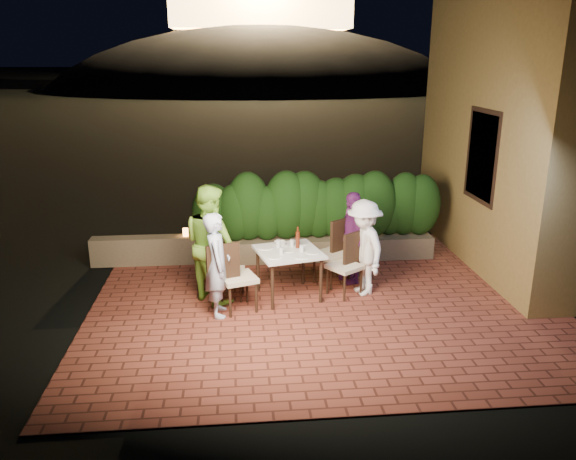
{
  "coord_description": "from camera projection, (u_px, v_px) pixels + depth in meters",
  "views": [
    {
      "loc": [
        -1.29,
        -7.42,
        3.59
      ],
      "look_at": [
        -0.52,
        0.73,
        1.05
      ],
      "focal_mm": 35.0,
      "sensor_mm": 36.0,
      "label": 1
    }
  ],
  "objects": [
    {
      "name": "chair_left_back",
      "position": [
        230.0,
        270.0,
        8.59
      ],
      "size": [
        0.46,
        0.46,
        0.9
      ],
      "primitive_type": null,
      "rotation": [
        0.0,
        0.0,
        -0.11
      ],
      "color": "black",
      "rests_on": "ground"
    },
    {
      "name": "glass_nw",
      "position": [
        281.0,
        251.0,
        8.39
      ],
      "size": [
        0.06,
        0.06,
        0.11
      ],
      "primitive_type": "cylinder",
      "color": "silver",
      "rests_on": "dining_table"
    },
    {
      "name": "plate_front",
      "position": [
        302.0,
        257.0,
        8.28
      ],
      "size": [
        0.21,
        0.21,
        0.01
      ],
      "primitive_type": "cylinder",
      "color": "white",
      "rests_on": "dining_table"
    },
    {
      "name": "plate_sw",
      "position": [
        265.0,
        248.0,
        8.67
      ],
      "size": [
        0.23,
        0.23,
        0.01
      ],
      "primitive_type": "cylinder",
      "color": "white",
      "rests_on": "dining_table"
    },
    {
      "name": "diner_blue",
      "position": [
        217.0,
        265.0,
        7.95
      ],
      "size": [
        0.39,
        0.57,
        1.53
      ],
      "primitive_type": "imported",
      "rotation": [
        0.0,
        0.0,
        1.61
      ],
      "color": "silver",
      "rests_on": "ground"
    },
    {
      "name": "hedge",
      "position": [
        319.0,
        208.0,
        10.16
      ],
      "size": [
        4.0,
        0.7,
        1.1
      ],
      "primitive_type": null,
      "color": "#15360E",
      "rests_on": "planter"
    },
    {
      "name": "diner_white",
      "position": [
        364.0,
        248.0,
        8.68
      ],
      "size": [
        0.79,
        1.09,
        1.51
      ],
      "primitive_type": "imported",
      "rotation": [
        0.0,
        0.0,
        -1.32
      ],
      "color": "white",
      "rests_on": "ground"
    },
    {
      "name": "parapet",
      "position": [
        154.0,
        250.0,
        10.09
      ],
      "size": [
        2.2,
        0.3,
        0.5
      ],
      "primitive_type": "cube",
      "color": "brown",
      "rests_on": "ground"
    },
    {
      "name": "planter",
      "position": [
        319.0,
        248.0,
        10.38
      ],
      "size": [
        4.2,
        0.55,
        0.4
      ],
      "primitive_type": "cube",
      "color": "brown",
      "rests_on": "ground"
    },
    {
      "name": "chair_right_front",
      "position": [
        345.0,
        265.0,
        8.7
      ],
      "size": [
        0.63,
        0.63,
        0.98
      ],
      "primitive_type": null,
      "rotation": [
        0.0,
        0.0,
        3.76
      ],
      "color": "black",
      "rests_on": "ground"
    },
    {
      "name": "window_pane",
      "position": [
        484.0,
        156.0,
        9.32
      ],
      "size": [
        0.08,
        1.0,
        1.4
      ],
      "primitive_type": "cube",
      "color": "black",
      "rests_on": "building_wall"
    },
    {
      "name": "glass_ne",
      "position": [
        302.0,
        248.0,
        8.5
      ],
      "size": [
        0.06,
        0.06,
        0.11
      ],
      "primitive_type": "cylinder",
      "color": "silver",
      "rests_on": "dining_table"
    },
    {
      "name": "chair_right_back",
      "position": [
        332.0,
        253.0,
        9.11
      ],
      "size": [
        0.68,
        0.68,
        1.06
      ],
      "primitive_type": null,
      "rotation": [
        0.0,
        0.0,
        3.74
      ],
      "color": "black",
      "rests_on": "ground"
    },
    {
      "name": "diner_purple",
      "position": [
        352.0,
        237.0,
        9.16
      ],
      "size": [
        0.49,
        0.94,
        1.52
      ],
      "primitive_type": "imported",
      "rotation": [
        0.0,
        0.0,
        -1.44
      ],
      "color": "#6F2570",
      "rests_on": "ground"
    },
    {
      "name": "glass_sw",
      "position": [
        278.0,
        243.0,
        8.7
      ],
      "size": [
        0.07,
        0.07,
        0.12
      ],
      "primitive_type": "cylinder",
      "color": "silver",
      "rests_on": "dining_table"
    },
    {
      "name": "beer_bottle",
      "position": [
        298.0,
        237.0,
        8.64
      ],
      "size": [
        0.07,
        0.07,
        0.34
      ],
      "primitive_type": null,
      "color": "#521D0D",
      "rests_on": "dining_table"
    },
    {
      "name": "ground",
      "position": [
        328.0,
        313.0,
        8.24
      ],
      "size": [
        400.0,
        400.0,
        0.0
      ],
      "primitive_type": "plane",
      "color": "black",
      "rests_on": "ground"
    },
    {
      "name": "plate_se",
      "position": [
        300.0,
        243.0,
        8.87
      ],
      "size": [
        0.24,
        0.24,
        0.01
      ],
      "primitive_type": "cylinder",
      "color": "white",
      "rests_on": "dining_table"
    },
    {
      "name": "parapet_lamp",
      "position": [
        186.0,
        232.0,
        10.05
      ],
      "size": [
        0.1,
        0.1,
        0.14
      ],
      "primitive_type": "cylinder",
      "color": "orange",
      "rests_on": "parapet"
    },
    {
      "name": "hill",
      "position": [
        262.0,
        123.0,
        66.64
      ],
      "size": [
        52.0,
        40.0,
        22.0
      ],
      "primitive_type": "ellipsoid",
      "color": "black",
      "rests_on": "ground"
    },
    {
      "name": "plate_centre",
      "position": [
        288.0,
        251.0,
        8.55
      ],
      "size": [
        0.2,
        0.2,
        0.01
      ],
      "primitive_type": "cylinder",
      "color": "white",
      "rests_on": "dining_table"
    },
    {
      "name": "window_frame",
      "position": [
        483.0,
        156.0,
        9.32
      ],
      "size": [
        0.06,
        1.15,
        1.55
      ],
      "primitive_type": "cube",
      "color": "black",
      "rests_on": "building_wall"
    },
    {
      "name": "dining_table",
      "position": [
        289.0,
        274.0,
        8.67
      ],
      "size": [
        1.12,
        1.12,
        0.75
      ],
      "primitive_type": null,
      "rotation": [
        0.0,
        0.0,
        0.24
      ],
      "color": "white",
      "rests_on": "ground"
    },
    {
      "name": "plate_nw",
      "position": [
        274.0,
        257.0,
        8.28
      ],
      "size": [
        0.22,
        0.22,
        0.01
      ],
      "primitive_type": "cylinder",
      "color": "white",
      "rests_on": "dining_table"
    },
    {
      "name": "glass_se",
      "position": [
        292.0,
        243.0,
        8.74
      ],
      "size": [
        0.06,
        0.06,
        0.11
      ],
      "primitive_type": "cylinder",
      "color": "silver",
      "rests_on": "dining_table"
    },
    {
      "name": "plate_ne",
      "position": [
        312.0,
        252.0,
        8.47
      ],
      "size": [
        0.21,
        0.21,
        0.01
      ],
      "primitive_type": "cylinder",
      "color": "white",
      "rests_on": "dining_table"
    },
    {
      "name": "diner_green",
      "position": [
        210.0,
        243.0,
        8.44
      ],
      "size": [
        1.08,
        1.11,
        1.8
      ],
      "primitive_type": "imported",
      "rotation": [
        0.0,
        0.0,
        2.24
      ],
      "color": "#89CC3F",
      "rests_on": "ground"
    },
    {
      "name": "chair_left_front",
      "position": [
        238.0,
        276.0,
        8.16
      ],
      "size": [
        0.62,
        0.62,
        1.05
      ],
      "primitive_type": null,
      "rotation": [
        0.0,
        0.0,
        0.32
      ],
      "color": "black",
      "rests_on": "ground"
    },
    {
      "name": "terrace_floor",
      "position": [
        323.0,
        302.0,
        8.73
      ],
      "size": [
        7.0,
        6.0,
        0.15
      ],
      "primitive_type": "cube",
      "color": "brown",
      "rests_on": "ground"
    },
    {
      "name": "building_wall",
      "position": [
        518.0,
        122.0,
        9.72
      ],
      "size": [
        1.6,
        5.0,
        5.0
      ],
      "primitive_type": "cube",
      "color": "olive",
      "rests_on": "ground"
    },
    {
      "name": "bowl",
      "position": [
        280.0,
        243.0,
        8.83
      ],
      "size": [
        0.22,
        0.22,
        0.05
      ],
      "primitive_type": "imported",
      "rotation": [
        0.0,
        0.0,
        0.22
      ],
      "color": "white",
      "rests_on": "dining_table"
    }
  ]
}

